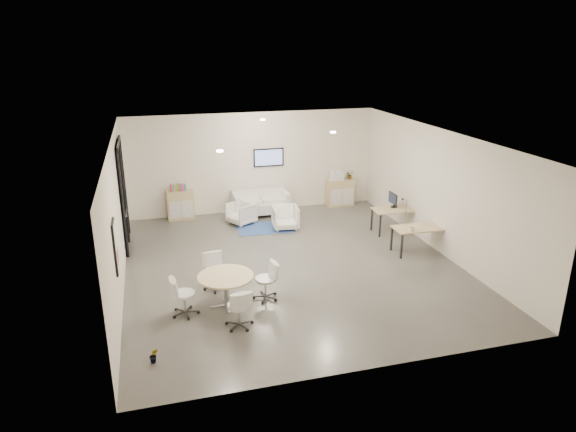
{
  "coord_description": "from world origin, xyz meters",
  "views": [
    {
      "loc": [
        -3.2,
        -11.29,
        5.32
      ],
      "look_at": [
        0.03,
        0.4,
        1.15
      ],
      "focal_mm": 32.0,
      "sensor_mm": 36.0,
      "label": 1
    }
  ],
  "objects_px": {
    "round_table": "(226,279)",
    "armchair_left": "(241,212)",
    "desk_front": "(419,230)",
    "sideboard_left": "(181,205)",
    "armchair_right": "(285,216)",
    "desk_rear": "(396,211)",
    "sideboard_right": "(340,192)",
    "loveseat": "(260,203)"
  },
  "relations": [
    {
      "from": "armchair_left",
      "to": "desk_rear",
      "type": "distance_m",
      "value": 4.62
    },
    {
      "from": "armchair_left",
      "to": "desk_front",
      "type": "xyz_separation_m",
      "value": [
        4.08,
        -3.43,
        0.26
      ]
    },
    {
      "from": "round_table",
      "to": "sideboard_right",
      "type": "bearing_deg",
      "value": 51.03
    },
    {
      "from": "sideboard_right",
      "to": "desk_front",
      "type": "distance_m",
      "value": 4.39
    },
    {
      "from": "desk_front",
      "to": "armchair_left",
      "type": "bearing_deg",
      "value": 141.26
    },
    {
      "from": "desk_front",
      "to": "round_table",
      "type": "distance_m",
      "value": 5.55
    },
    {
      "from": "sideboard_right",
      "to": "desk_front",
      "type": "bearing_deg",
      "value": -83.12
    },
    {
      "from": "sideboard_left",
      "to": "armchair_right",
      "type": "distance_m",
      "value": 3.39
    },
    {
      "from": "armchair_right",
      "to": "desk_front",
      "type": "xyz_separation_m",
      "value": [
        2.9,
        -2.64,
        0.24
      ]
    },
    {
      "from": "sideboard_left",
      "to": "loveseat",
      "type": "xyz_separation_m",
      "value": [
        2.5,
        -0.21,
        -0.09
      ]
    },
    {
      "from": "loveseat",
      "to": "desk_front",
      "type": "distance_m",
      "value": 5.32
    },
    {
      "from": "loveseat",
      "to": "sideboard_left",
      "type": "bearing_deg",
      "value": 176.04
    },
    {
      "from": "armchair_right",
      "to": "round_table",
      "type": "bearing_deg",
      "value": -114.18
    },
    {
      "from": "armchair_left",
      "to": "armchair_right",
      "type": "distance_m",
      "value": 1.42
    },
    {
      "from": "sideboard_right",
      "to": "loveseat",
      "type": "xyz_separation_m",
      "value": [
        -2.79,
        -0.2,
        -0.09
      ]
    },
    {
      "from": "armchair_right",
      "to": "round_table",
      "type": "xyz_separation_m",
      "value": [
        -2.42,
        -4.22,
        0.25
      ]
    },
    {
      "from": "round_table",
      "to": "armchair_left",
      "type": "bearing_deg",
      "value": 76.07
    },
    {
      "from": "armchair_right",
      "to": "desk_rear",
      "type": "distance_m",
      "value": 3.23
    },
    {
      "from": "sideboard_left",
      "to": "loveseat",
      "type": "height_order",
      "value": "sideboard_left"
    },
    {
      "from": "sideboard_right",
      "to": "armchair_right",
      "type": "distance_m",
      "value": 2.93
    },
    {
      "from": "desk_rear",
      "to": "sideboard_left",
      "type": "bearing_deg",
      "value": 157.24
    },
    {
      "from": "sideboard_right",
      "to": "desk_front",
      "type": "relative_size",
      "value": 0.67
    },
    {
      "from": "armchair_right",
      "to": "sideboard_left",
      "type": "bearing_deg",
      "value": 155.16
    },
    {
      "from": "sideboard_left",
      "to": "armchair_left",
      "type": "relative_size",
      "value": 1.25
    },
    {
      "from": "armchair_left",
      "to": "armchair_right",
      "type": "height_order",
      "value": "armchair_right"
    },
    {
      "from": "sideboard_right",
      "to": "armchair_right",
      "type": "relative_size",
      "value": 1.2
    },
    {
      "from": "armchair_right",
      "to": "loveseat",
      "type": "bearing_deg",
      "value": 111.24
    },
    {
      "from": "armchair_right",
      "to": "sideboard_right",
      "type": "bearing_deg",
      "value": 41.48
    },
    {
      "from": "sideboard_left",
      "to": "armchair_right",
      "type": "height_order",
      "value": "sideboard_left"
    },
    {
      "from": "loveseat",
      "to": "armchair_left",
      "type": "height_order",
      "value": "loveseat"
    },
    {
      "from": "sideboard_right",
      "to": "armchair_left",
      "type": "bearing_deg",
      "value": -165.36
    },
    {
      "from": "armchair_right",
      "to": "desk_front",
      "type": "relative_size",
      "value": 0.56
    },
    {
      "from": "desk_rear",
      "to": "desk_front",
      "type": "height_order",
      "value": "desk_rear"
    },
    {
      "from": "loveseat",
      "to": "desk_front",
      "type": "relative_size",
      "value": 1.32
    },
    {
      "from": "sideboard_right",
      "to": "round_table",
      "type": "distance_m",
      "value": 7.63
    },
    {
      "from": "armchair_right",
      "to": "desk_front",
      "type": "distance_m",
      "value": 3.93
    },
    {
      "from": "sideboard_left",
      "to": "armchair_right",
      "type": "relative_size",
      "value": 1.2
    },
    {
      "from": "armchair_right",
      "to": "desk_rear",
      "type": "relative_size",
      "value": 0.55
    },
    {
      "from": "sideboard_left",
      "to": "desk_rear",
      "type": "bearing_deg",
      "value": -25.26
    },
    {
      "from": "armchair_left",
      "to": "desk_front",
      "type": "height_order",
      "value": "armchair_left"
    },
    {
      "from": "armchair_left",
      "to": "desk_rear",
      "type": "bearing_deg",
      "value": 36.4
    },
    {
      "from": "sideboard_right",
      "to": "desk_rear",
      "type": "height_order",
      "value": "sideboard_right"
    }
  ]
}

